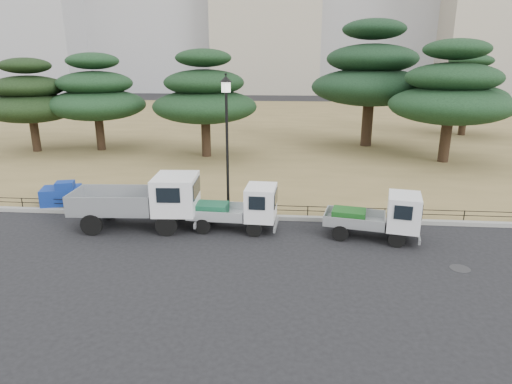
# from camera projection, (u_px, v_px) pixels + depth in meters

# --- Properties ---
(ground) EXTENTS (220.00, 220.00, 0.00)m
(ground) POSITION_uv_depth(u_px,v_px,m) (251.00, 245.00, 14.64)
(ground) COLOR black
(lawn) EXTENTS (120.00, 56.00, 0.15)m
(lawn) POSITION_uv_depth(u_px,v_px,m) (281.00, 124.00, 43.83)
(lawn) COLOR olive
(lawn) RESTS_ON ground
(curb) EXTENTS (120.00, 0.25, 0.16)m
(curb) POSITION_uv_depth(u_px,v_px,m) (257.00, 217.00, 17.10)
(curb) COLOR gray
(curb) RESTS_ON ground
(truck_large) EXTENTS (4.72, 2.14, 2.01)m
(truck_large) POSITION_uv_depth(u_px,v_px,m) (144.00, 199.00, 15.95)
(truck_large) COLOR black
(truck_large) RESTS_ON ground
(truck_kei_front) EXTENTS (3.28, 1.53, 1.70)m
(truck_kei_front) POSITION_uv_depth(u_px,v_px,m) (240.00, 208.00, 15.80)
(truck_kei_front) COLOR black
(truck_kei_front) RESTS_ON ground
(truck_kei_rear) EXTENTS (3.40, 1.95, 1.68)m
(truck_kei_rear) POSITION_uv_depth(u_px,v_px,m) (379.00, 216.00, 14.97)
(truck_kei_rear) COLOR black
(truck_kei_rear) RESTS_ON ground
(street_lamp) EXTENTS (0.48, 0.48, 5.38)m
(street_lamp) POSITION_uv_depth(u_px,v_px,m) (227.00, 123.00, 16.44)
(street_lamp) COLOR black
(street_lamp) RESTS_ON lawn
(pipe_fence) EXTENTS (38.00, 0.04, 0.40)m
(pipe_fence) POSITION_uv_depth(u_px,v_px,m) (258.00, 207.00, 17.14)
(pipe_fence) COLOR black
(pipe_fence) RESTS_ON lawn
(tarp_pile) EXTENTS (1.81, 1.54, 1.03)m
(tarp_pile) POSITION_uv_depth(u_px,v_px,m) (62.00, 195.00, 18.40)
(tarp_pile) COLOR navy
(tarp_pile) RESTS_ON lawn
(manhole) EXTENTS (0.60, 0.60, 0.01)m
(manhole) POSITION_uv_depth(u_px,v_px,m) (460.00, 269.00, 12.93)
(manhole) COLOR #2D2D30
(manhole) RESTS_ON ground
(pine_west_far) EXTENTS (6.18, 6.18, 6.24)m
(pine_west_far) POSITION_uv_depth(u_px,v_px,m) (30.00, 98.00, 28.78)
(pine_west_far) COLOR black
(pine_west_far) RESTS_ON lawn
(pine_west_near) EXTENTS (6.58, 6.58, 6.58)m
(pine_west_near) POSITION_uv_depth(u_px,v_px,m) (96.00, 95.00, 29.18)
(pine_west_near) COLOR black
(pine_west_near) RESTS_ON lawn
(pine_center_left) EXTENTS (6.64, 6.64, 6.75)m
(pine_center_left) POSITION_uv_depth(u_px,v_px,m) (205.00, 96.00, 27.07)
(pine_center_left) COLOR black
(pine_center_left) RESTS_ON lawn
(pine_center_right) EXTENTS (8.33, 8.33, 8.84)m
(pine_center_right) POSITION_uv_depth(u_px,v_px,m) (371.00, 74.00, 30.39)
(pine_center_right) COLOR black
(pine_center_right) RESTS_ON lawn
(pine_east_near) EXTENTS (7.17, 7.17, 7.24)m
(pine_east_near) POSITION_uv_depth(u_px,v_px,m) (451.00, 93.00, 25.38)
(pine_east_near) COLOR black
(pine_east_near) RESTS_ON lawn
(pine_east_far) EXTENTS (6.62, 6.62, 6.65)m
(pine_east_far) POSITION_uv_depth(u_px,v_px,m) (467.00, 89.00, 35.58)
(pine_east_far) COLOR black
(pine_east_far) RESTS_ON lawn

